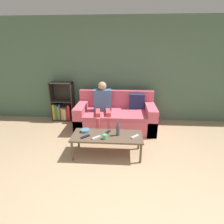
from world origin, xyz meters
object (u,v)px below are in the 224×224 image
object	(u,v)px
tv_remote_1	(96,138)
tv_remote_2	(85,137)
tv_remote_3	(135,136)
cup_near	(105,137)
coffee_table	(107,137)
tv_remote_0	(108,132)
couch	(116,117)
bottle	(118,130)
bookshelf	(63,106)
snack_bowl	(85,131)
person_adult	(103,103)

from	to	relation	value
tv_remote_1	tv_remote_2	distance (m)	0.20
tv_remote_1	tv_remote_2	bearing A→B (deg)	-138.96
tv_remote_3	cup_near	bearing A→B (deg)	-122.98
coffee_table	tv_remote_0	distance (m)	0.10
coffee_table	tv_remote_1	distance (m)	0.22
cup_near	tv_remote_3	xyz separation A→B (m)	(0.52, 0.10, -0.03)
couch	bottle	bearing A→B (deg)	-85.88
coffee_table	tv_remote_1	world-z (taller)	tv_remote_1
tv_remote_1	bottle	world-z (taller)	bottle
bookshelf	cup_near	size ratio (longest dim) A/B	12.04
bookshelf	tv_remote_0	distance (m)	2.06
tv_remote_3	snack_bowl	bearing A→B (deg)	-143.57
person_adult	bottle	bearing A→B (deg)	-78.34
tv_remote_3	bottle	xyz separation A→B (m)	(-0.31, 0.05, 0.10)
tv_remote_0	snack_bowl	distance (m)	0.42
person_adult	tv_remote_2	distance (m)	1.22
snack_bowl	bottle	world-z (taller)	bottle
bookshelf	coffee_table	distance (m)	2.13
couch	tv_remote_2	size ratio (longest dim) A/B	11.92
cup_near	tv_remote_2	bearing A→B (deg)	172.99
person_adult	couch	bearing A→B (deg)	7.12
bookshelf	snack_bowl	world-z (taller)	bookshelf
tv_remote_0	tv_remote_2	world-z (taller)	same
cup_near	tv_remote_3	bearing A→B (deg)	11.16
tv_remote_0	snack_bowl	xyz separation A→B (m)	(-0.42, 0.03, 0.01)
tv_remote_3	bottle	size ratio (longest dim) A/B	0.61
tv_remote_2	snack_bowl	world-z (taller)	snack_bowl
bookshelf	tv_remote_2	xyz separation A→B (m)	(0.99, -1.73, 0.03)
couch	tv_remote_3	distance (m)	1.27
bookshelf	tv_remote_1	world-z (taller)	bookshelf
tv_remote_2	bookshelf	bearing A→B (deg)	163.93
coffee_table	bottle	size ratio (longest dim) A/B	4.93
tv_remote_0	snack_bowl	bearing A→B (deg)	-161.20
couch	bottle	world-z (taller)	couch
bookshelf	tv_remote_3	xyz separation A→B (m)	(1.86, -1.67, 0.03)
bookshelf	snack_bowl	bearing A→B (deg)	-58.09
cup_near	tv_remote_1	size ratio (longest dim) A/B	0.54
coffee_table	tv_remote_1	size ratio (longest dim) A/B	8.01
tv_remote_3	couch	bearing A→B (deg)	153.71
tv_remote_1	tv_remote_3	size ratio (longest dim) A/B	1.01
coffee_table	tv_remote_0	size ratio (longest dim) A/B	7.19
bookshelf	tv_remote_2	world-z (taller)	bookshelf
tv_remote_1	snack_bowl	size ratio (longest dim) A/B	0.93
tv_remote_2	tv_remote_1	bearing A→B (deg)	37.65
tv_remote_0	person_adult	bearing A→B (deg)	123.84
bookshelf	tv_remote_2	size ratio (longest dim) A/B	6.64
tv_remote_2	bottle	bearing A→B (deg)	54.82
tv_remote_2	tv_remote_3	xyz separation A→B (m)	(0.87, 0.06, 0.00)
coffee_table	tv_remote_0	world-z (taller)	tv_remote_0
bookshelf	tv_remote_3	distance (m)	2.50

